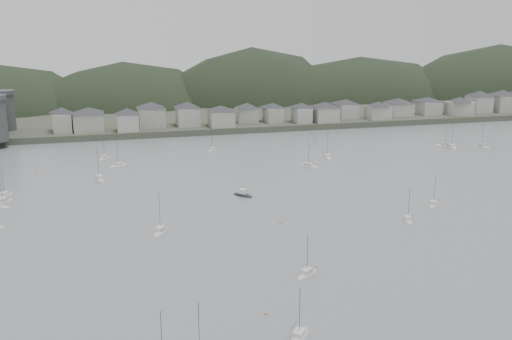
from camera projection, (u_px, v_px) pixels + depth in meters
name	position (u px, v px, depth m)	size (l,w,h in m)	color
ground	(349.00, 281.00, 124.10)	(900.00, 900.00, 0.00)	slate
far_shore_land	(171.00, 101.00, 399.89)	(900.00, 250.00, 3.00)	#383D2D
forested_ridge	(185.00, 125.00, 380.26)	(851.55, 103.94, 102.57)	black
waterfront_town	(295.00, 110.00, 306.47)	(451.48, 28.46, 12.92)	gray
sailboat_lead	(105.00, 158.00, 235.27)	(6.42, 7.61, 10.43)	beige
moored_fleet	(222.00, 198.00, 181.99)	(246.93, 163.66, 13.60)	beige
motor_launch_far	(243.00, 195.00, 184.91)	(6.64, 7.26, 3.75)	black
mooring_buoys	(252.00, 207.00, 172.92)	(188.38, 131.36, 0.70)	#CE8D44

